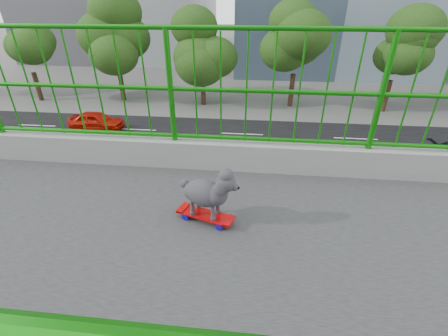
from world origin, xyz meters
TOP-DOWN VIEW (x-y plane):
  - road at (-13.00, 0.00)m, footprint 18.00×90.00m
  - railing at (0.00, 0.00)m, footprint 3.00×24.00m
  - street_trees at (-26.03, 1.06)m, footprint 5.30×60.40m
  - skateboard at (-0.46, 0.48)m, footprint 0.28×0.51m
  - poodle at (-0.45, 0.50)m, footprint 0.30×0.49m
  - car_0 at (-6.00, -5.70)m, footprint 1.79×4.46m
  - car_1 at (-9.20, 2.18)m, footprint 1.48×4.23m
  - car_4 at (-18.80, -10.92)m, footprint 1.60×3.99m

SIDE VIEW (x-z plane):
  - road at x=-13.00m, z-range 0.00..0.02m
  - car_4 at x=-18.80m, z-range 0.00..1.36m
  - car_1 at x=-9.20m, z-range 0.00..1.39m
  - car_0 at x=-6.00m, z-range 0.00..1.52m
  - street_trees at x=-26.03m, z-range 1.09..8.35m
  - skateboard at x=-0.46m, z-range 7.02..7.08m
  - railing at x=0.00m, z-range 6.50..7.92m
  - poodle at x=-0.45m, z-range 7.08..7.51m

